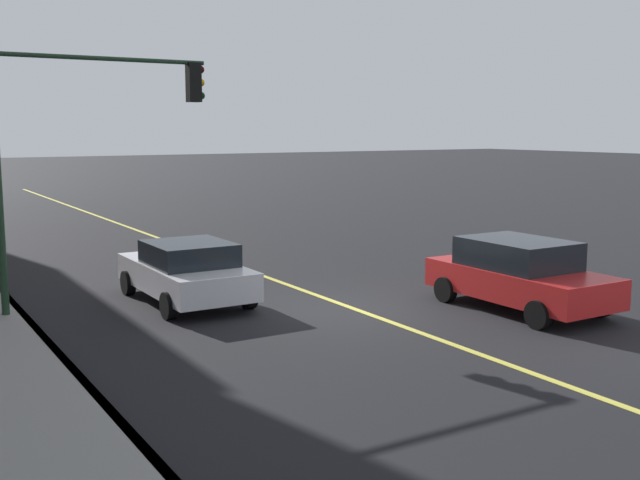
{
  "coord_description": "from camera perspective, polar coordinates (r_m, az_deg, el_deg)",
  "views": [
    {
      "loc": [
        -14.05,
        9.39,
        4.07
      ],
      "look_at": [
        -1.22,
        1.59,
        1.85
      ],
      "focal_mm": 42.55,
      "sensor_mm": 36.0,
      "label": 1
    }
  ],
  "objects": [
    {
      "name": "ground",
      "position": [
        17.39,
        2.41,
        -5.15
      ],
      "size": [
        200.0,
        200.0,
        0.0
      ],
      "primitive_type": "plane",
      "color": "black"
    },
    {
      "name": "curb_edge",
      "position": [
        14.87,
        -19.57,
        -7.69
      ],
      "size": [
        80.0,
        0.16,
        0.15
      ],
      "primitive_type": "cube",
      "color": "slate",
      "rests_on": "ground"
    },
    {
      "name": "lane_stripe_center",
      "position": [
        17.38,
        2.41,
        -5.13
      ],
      "size": [
        80.0,
        0.16,
        0.01
      ],
      "primitive_type": "cube",
      "color": "#D8CC4C",
      "rests_on": "ground"
    },
    {
      "name": "car_red",
      "position": [
        17.72,
        14.76,
        -2.46
      ],
      "size": [
        4.36,
        2.12,
        1.59
      ],
      "color": "red",
      "rests_on": "ground"
    },
    {
      "name": "car_white",
      "position": [
        18.13,
        -10.02,
        -2.3
      ],
      "size": [
        4.35,
        2.12,
        1.45
      ],
      "color": "silver",
      "rests_on": "ground"
    },
    {
      "name": "traffic_light_mast",
      "position": [
        17.43,
        -17.41,
        7.99
      ],
      "size": [
        0.28,
        4.73,
        5.88
      ],
      "color": "#1E3823",
      "rests_on": "ground"
    }
  ]
}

